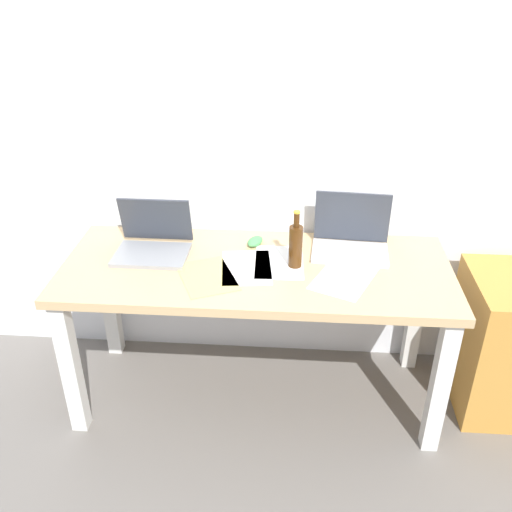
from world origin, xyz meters
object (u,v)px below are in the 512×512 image
object	(u,v)px
laptop_right	(351,239)
computer_mouse	(255,241)
laptop_left	(153,242)
beer_bottle	(296,245)
filing_cabinet	(505,343)
desk	(256,286)

from	to	relation	value
laptop_right	computer_mouse	xyz separation A→B (m)	(-0.44, 0.02, -0.04)
laptop_left	beer_bottle	world-z (taller)	beer_bottle
beer_bottle	filing_cabinet	bearing A→B (deg)	2.10
laptop_left	laptop_right	distance (m)	0.89
filing_cabinet	laptop_left	bearing A→B (deg)	178.50
laptop_left	computer_mouse	bearing A→B (deg)	13.30
laptop_right	beer_bottle	world-z (taller)	beer_bottle
laptop_left	laptop_right	xyz separation A→B (m)	(0.89, 0.08, 0.01)
laptop_left	filing_cabinet	distance (m)	1.69
desk	computer_mouse	bearing A→B (deg)	95.41
computer_mouse	beer_bottle	bearing A→B (deg)	-22.23
beer_bottle	computer_mouse	world-z (taller)	beer_bottle
desk	laptop_left	bearing A→B (deg)	169.13
beer_bottle	computer_mouse	distance (m)	0.28
laptop_left	filing_cabinet	world-z (taller)	laptop_left
laptop_right	beer_bottle	bearing A→B (deg)	-146.94
desk	filing_cabinet	xyz separation A→B (m)	(1.16, 0.05, -0.29)
desk	laptop_left	world-z (taller)	laptop_left
laptop_left	beer_bottle	size ratio (longest dim) A/B	1.25
desk	computer_mouse	world-z (taller)	computer_mouse
desk	beer_bottle	size ratio (longest dim) A/B	6.46
laptop_left	computer_mouse	size ratio (longest dim) A/B	3.28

